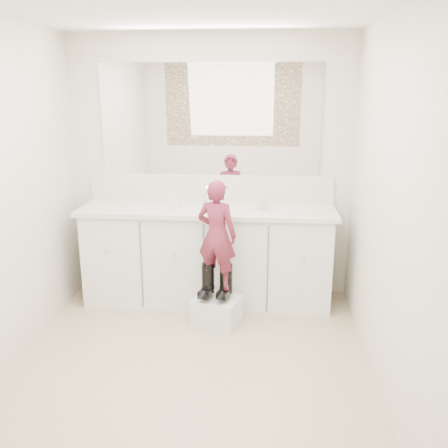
{
  "coord_description": "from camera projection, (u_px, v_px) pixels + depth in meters",
  "views": [
    {
      "loc": [
        0.52,
        -3.07,
        1.96
      ],
      "look_at": [
        0.19,
        0.71,
        0.89
      ],
      "focal_mm": 40.0,
      "sensor_mm": 36.0,
      "label": 1
    }
  ],
  "objects": [
    {
      "name": "boot_left",
      "position": [
        208.0,
        281.0,
        4.13
      ],
      "size": [
        0.16,
        0.22,
        0.3
      ],
      "primitive_type": null,
      "rotation": [
        0.0,
        0.0,
        -0.29
      ],
      "color": "black",
      "rests_on": "step_stool"
    },
    {
      "name": "boot_right",
      "position": [
        226.0,
        281.0,
        4.11
      ],
      "size": [
        0.16,
        0.22,
        0.3
      ],
      "primitive_type": null,
      "rotation": [
        0.0,
        0.0,
        -0.29
      ],
      "color": "black",
      "rests_on": "step_stool"
    },
    {
      "name": "wall_back",
      "position": [
        210.0,
        168.0,
        4.63
      ],
      "size": [
        2.6,
        0.0,
        2.6
      ],
      "primitive_type": "plane",
      "rotation": [
        1.57,
        0.0,
        0.0
      ],
      "color": "beige",
      "rests_on": "floor"
    },
    {
      "name": "mirror",
      "position": [
        210.0,
        120.0,
        4.5
      ],
      "size": [
        2.0,
        0.02,
        1.0
      ],
      "primitive_type": "cube",
      "color": "white",
      "rests_on": "wall_back"
    },
    {
      "name": "ceiling",
      "position": [
        180.0,
        4.0,
        2.86
      ],
      "size": [
        3.0,
        3.0,
        0.0
      ],
      "primitive_type": "plane",
      "rotation": [
        3.14,
        0.0,
        0.0
      ],
      "color": "white",
      "rests_on": "wall_back"
    },
    {
      "name": "wall_right",
      "position": [
        392.0,
        211.0,
        3.08
      ],
      "size": [
        0.0,
        3.0,
        3.0
      ],
      "primitive_type": "plane",
      "rotation": [
        1.57,
        0.0,
        -1.57
      ],
      "color": "beige",
      "rests_on": "floor"
    },
    {
      "name": "floor",
      "position": [
        188.0,
        372.0,
        3.52
      ],
      "size": [
        3.0,
        3.0,
        0.0
      ],
      "primitive_type": "plane",
      "color": "#978162",
      "rests_on": "ground"
    },
    {
      "name": "countertop",
      "position": [
        207.0,
        210.0,
        4.44
      ],
      "size": [
        2.28,
        0.58,
        0.04
      ],
      "primitive_type": "cube",
      "color": "beige",
      "rests_on": "vanity_cabinet"
    },
    {
      "name": "wall_front",
      "position": [
        115.0,
        308.0,
        1.75
      ],
      "size": [
        2.6,
        0.0,
        2.6
      ],
      "primitive_type": "plane",
      "rotation": [
        -1.57,
        0.0,
        0.0
      ],
      "color": "beige",
      "rests_on": "floor"
    },
    {
      "name": "cup",
      "position": [
        262.0,
        203.0,
        4.41
      ],
      "size": [
        0.14,
        0.14,
        0.1
      ],
      "primitive_type": "imported",
      "rotation": [
        0.0,
        0.0,
        0.35
      ],
      "color": "beige",
      "rests_on": "countertop"
    },
    {
      "name": "toddler",
      "position": [
        217.0,
        235.0,
        4.01
      ],
      "size": [
        0.38,
        0.3,
        0.9
      ],
      "primitive_type": "imported",
      "rotation": [
        0.0,
        0.0,
        2.86
      ],
      "color": "#A23258",
      "rests_on": "step_stool"
    },
    {
      "name": "dot_panel",
      "position": [
        107.0,
        181.0,
        1.64
      ],
      "size": [
        2.0,
        0.01,
        1.2
      ],
      "primitive_type": "cube",
      "color": "#472819",
      "rests_on": "wall_front"
    },
    {
      "name": "soap_bottle",
      "position": [
        175.0,
        198.0,
        4.45
      ],
      "size": [
        0.08,
        0.08,
        0.16
      ],
      "primitive_type": "imported",
      "rotation": [
        0.0,
        0.0,
        -0.13
      ],
      "color": "silver",
      "rests_on": "countertop"
    },
    {
      "name": "backsplash",
      "position": [
        210.0,
        188.0,
        4.66
      ],
      "size": [
        2.28,
        0.03,
        0.25
      ],
      "primitive_type": "cube",
      "color": "beige",
      "rests_on": "countertop"
    },
    {
      "name": "step_stool",
      "position": [
        217.0,
        311.0,
        4.19
      ],
      "size": [
        0.43,
        0.39,
        0.23
      ],
      "primitive_type": "cube",
      "rotation": [
        0.0,
        0.0,
        -0.29
      ],
      "color": "silver",
      "rests_on": "floor"
    },
    {
      "name": "vanity_cabinet",
      "position": [
        208.0,
        257.0,
        4.57
      ],
      "size": [
        2.2,
        0.55,
        0.85
      ],
      "primitive_type": "cube",
      "color": "silver",
      "rests_on": "floor"
    },
    {
      "name": "faucet",
      "position": [
        209.0,
        198.0,
        4.58
      ],
      "size": [
        0.08,
        0.08,
        0.1
      ],
      "primitive_type": "cylinder",
      "color": "silver",
      "rests_on": "countertop"
    },
    {
      "name": "toothbrush",
      "position": [
        225.0,
        223.0,
        3.98
      ],
      "size": [
        0.13,
        0.05,
        0.06
      ],
      "primitive_type": "cylinder",
      "rotation": [
        0.0,
        1.22,
        -0.29
      ],
      "color": "pink",
      "rests_on": "toddler"
    }
  ]
}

